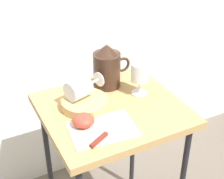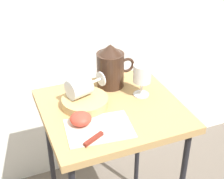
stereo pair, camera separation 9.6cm
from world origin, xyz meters
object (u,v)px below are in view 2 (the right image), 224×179
Objects in this scene: pitcher at (111,69)px; apple_half_left at (81,119)px; basket_tray at (85,102)px; wine_glass_upright at (142,75)px; knife at (100,134)px; table at (112,123)px; wine_glass_tipped_near at (80,87)px.

apple_half_left is at bearing -132.75° from pitcher.
wine_glass_upright is at bearing -2.69° from basket_tray.
pitcher is 0.35m from knife.
apple_half_left is at bearing -161.17° from wine_glass_upright.
pitcher reaches higher than wine_glass_upright.
knife reaches higher than table.
apple_half_left is (-0.20, -0.22, -0.05)m from pitcher.
wine_glass_upright is at bearing 37.13° from knife.
table is 0.20m from wine_glass_tipped_near.
apple_half_left is (-0.04, -0.13, -0.05)m from wine_glass_tipped_near.
table is 0.14m from basket_tray.
pitcher is at bearing 27.90° from wine_glass_tipped_near.
apple_half_left is (-0.29, -0.10, -0.07)m from wine_glass_upright.
table is 3.64× the size of knife.
wine_glass_upright is (0.09, -0.12, 0.01)m from pitcher.
wine_glass_upright is 0.32m from knife.
wine_glass_tipped_near is 0.15m from apple_half_left.
basket_tray is 0.19m from pitcher.
wine_glass_upright is at bearing -7.96° from wine_glass_tipped_near.
wine_glass_tipped_near is (-0.10, 0.07, 0.15)m from table.
wine_glass_tipped_near is at bearing -152.10° from pitcher.
table is at bearing -27.51° from basket_tray.
wine_glass_tipped_near is (-0.25, 0.03, -0.02)m from wine_glass_upright.
table is 4.48× the size of wine_glass_tipped_near.
pitcher reaches higher than apple_half_left.
pitcher reaches higher than table.
table is 0.19m from apple_half_left.
wine_glass_upright is 0.25m from wine_glass_tipped_near.
apple_half_left is (-0.05, -0.11, 0.01)m from basket_tray.
apple_half_left is at bearing -157.17° from table.
wine_glass_upright is 0.68× the size of knife.
wine_glass_upright is at bearing 14.60° from table.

